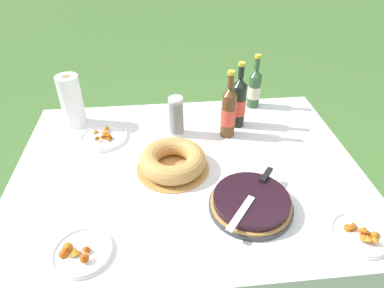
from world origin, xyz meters
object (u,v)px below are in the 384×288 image
serving_knife (255,192)px  cider_bottle_green (254,88)px  bundt_cake (173,160)px  snack_plate_right (104,137)px  snack_plate_near (81,252)px  paper_towel_roll (72,101)px  berry_tart (251,203)px  snack_plate_left (361,234)px  juice_bottle_red (238,102)px  cup_stack (176,116)px  cider_bottle_amber (229,112)px

serving_knife → cider_bottle_green: (0.18, 0.75, 0.05)m
bundt_cake → snack_plate_right: 0.41m
snack_plate_near → paper_towel_roll: paper_towel_roll is taller
berry_tart → snack_plate_left: bearing=-25.9°
serving_knife → snack_plate_near: size_ratio=1.52×
juice_bottle_red → snack_plate_right: (-0.67, -0.06, -0.12)m
cider_bottle_green → paper_towel_roll: bearing=-174.6°
bundt_cake → snack_plate_near: bearing=-128.5°
bundt_cake → snack_plate_near: (-0.33, -0.41, -0.03)m
bundt_cake → cup_stack: (0.03, 0.27, 0.06)m
snack_plate_near → snack_plate_right: bearing=89.5°
cider_bottle_amber → juice_bottle_red: same height
snack_plate_left → paper_towel_roll: (-1.11, 0.85, 0.12)m
juice_bottle_red → snack_plate_left: bearing=-69.7°
serving_knife → snack_plate_near: serving_knife is taller
cider_bottle_green → snack_plate_left: 0.96m
cup_stack → paper_towel_roll: bearing=164.2°
cup_stack → bundt_cake: bearing=-97.4°
bundt_cake → cider_bottle_amber: cider_bottle_amber is taller
snack_plate_right → cider_bottle_green: bearing=17.1°
snack_plate_right → paper_towel_roll: paper_towel_roll is taller
bundt_cake → juice_bottle_red: juice_bottle_red is taller
cider_bottle_amber → snack_plate_right: 0.62m
serving_knife → juice_bottle_red: bearing=-147.4°
serving_knife → bundt_cake: (-0.30, 0.25, -0.02)m
juice_bottle_red → snack_plate_right: 0.69m
serving_knife → cider_bottle_amber: bearing=-140.3°
serving_knife → snack_plate_right: (-0.62, 0.50, -0.05)m
cup_stack → paper_towel_roll: 0.54m
snack_plate_left → snack_plate_right: (-0.95, 0.70, -0.00)m
cider_bottle_amber → snack_plate_left: (0.35, -0.67, -0.12)m
snack_plate_near → snack_plate_right: snack_plate_right is taller
cup_stack → paper_towel_roll: (-0.52, 0.15, 0.03)m
cup_stack → snack_plate_right: size_ratio=0.88×
cup_stack → cider_bottle_amber: 0.25m
snack_plate_right → bundt_cake: bearing=-38.6°
snack_plate_near → serving_knife: bearing=15.0°
bundt_cake → cider_bottle_amber: 0.38m
cup_stack → cider_bottle_green: bearing=27.8°
cider_bottle_amber → snack_plate_near: cider_bottle_amber is taller
juice_bottle_red → cider_bottle_amber: bearing=-127.5°
berry_tart → snack_plate_left: same height
cider_bottle_amber → juice_bottle_red: bearing=52.5°
bundt_cake → paper_towel_roll: bearing=139.3°
berry_tart → snack_plate_left: (0.35, -0.17, -0.02)m
cup_stack → snack_plate_near: size_ratio=0.99×
serving_knife → snack_plate_near: 0.65m
juice_bottle_red → snack_plate_near: bearing=-132.9°
cider_bottle_green → cider_bottle_amber: 0.34m
serving_knife → paper_towel_roll: size_ratio=1.15×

